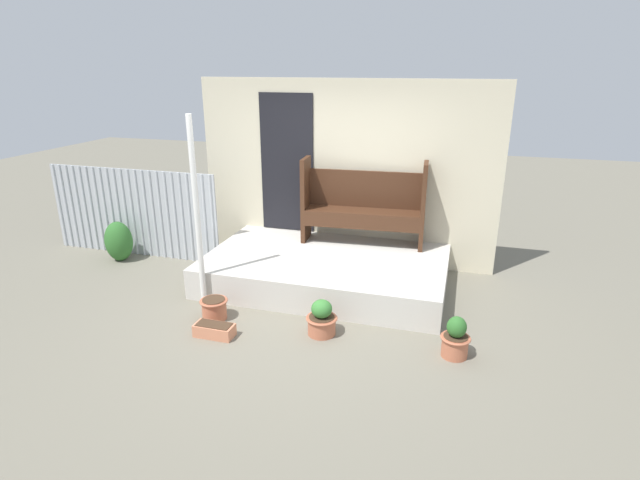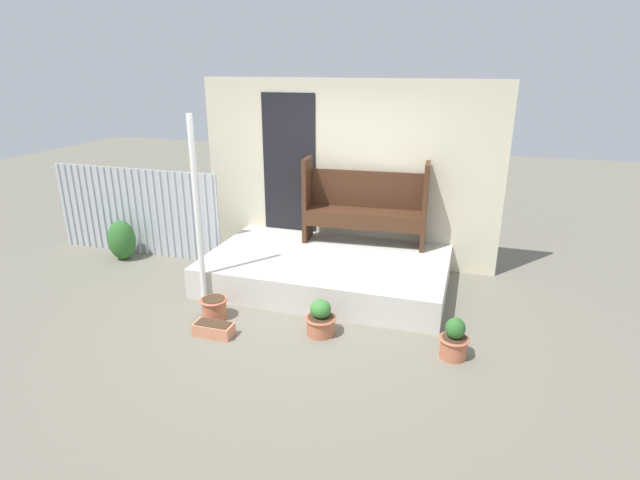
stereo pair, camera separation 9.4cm
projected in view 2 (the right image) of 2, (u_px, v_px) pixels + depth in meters
name	position (u px, v px, depth m)	size (l,w,h in m)	color
ground_plane	(298.00, 315.00, 5.84)	(24.00, 24.00, 0.00)	#706B5B
porch_slab	(327.00, 270.00, 6.60)	(3.11, 1.88, 0.39)	beige
house_wall	(344.00, 173.00, 7.11)	(4.31, 0.08, 2.60)	beige
fence_corrugated	(136.00, 212.00, 7.55)	(2.79, 0.05, 1.33)	#ADB2B7
support_post	(198.00, 215.00, 5.75)	(0.07, 0.07, 2.27)	white
bench	(365.00, 202.00, 6.86)	(1.71, 0.51, 1.18)	#422616
flower_pot_left	(214.00, 307.00, 5.74)	(0.32, 0.32, 0.24)	#B76647
flower_pot_middle	(321.00, 319.00, 5.38)	(0.34, 0.34, 0.40)	#B76647
flower_pot_right	(454.00, 340.00, 4.94)	(0.30, 0.30, 0.44)	#B76647
planter_box_rect	(214.00, 329.00, 5.39)	(0.43, 0.20, 0.14)	tan
shrub_by_fence	(122.00, 240.00, 7.42)	(0.41, 0.37, 0.60)	#2D6628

